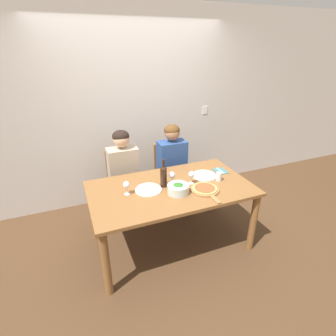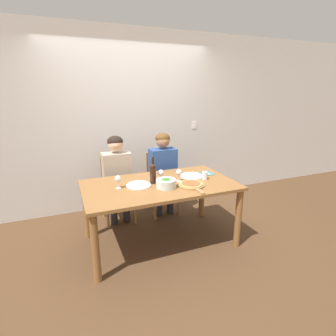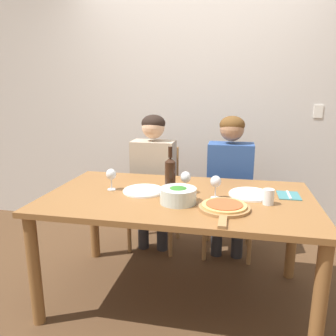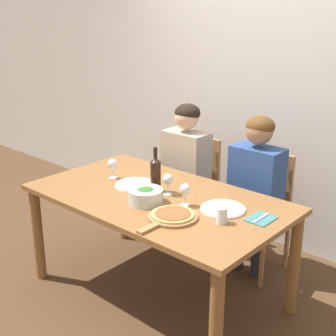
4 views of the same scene
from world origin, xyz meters
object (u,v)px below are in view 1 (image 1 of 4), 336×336
object	(u,v)px
water_tumbler	(219,177)
wine_bottle	(164,176)
dinner_plate_left	(149,189)
pizza_on_board	(205,189)
chair_right	(169,173)
dinner_plate_right	(204,175)
person_woman	(124,168)
wine_glass_left	(126,186)
broccoli_bowl	(178,189)
person_man	(172,160)
wine_glass_centre	(172,176)
wine_glass_right	(192,175)
fork_on_napkin	(220,171)
chair_left	(123,181)

from	to	relation	value
water_tumbler	wine_bottle	bearing A→B (deg)	170.25
dinner_plate_left	pizza_on_board	distance (m)	0.60
chair_right	dinner_plate_right	distance (m)	0.79
person_woman	wine_glass_left	xyz separation A→B (m)	(-0.13, -0.69, 0.12)
dinner_plate_right	dinner_plate_left	bearing A→B (deg)	-174.47
wine_bottle	broccoli_bowl	size ratio (longest dim) A/B	1.40
chair_right	person_man	xyz separation A→B (m)	(0.00, -0.11, 0.25)
dinner_plate_right	wine_glass_left	distance (m)	0.96
person_man	wine_glass_centre	world-z (taller)	person_man
pizza_on_board	dinner_plate_left	bearing A→B (deg)	157.06
pizza_on_board	wine_glass_right	size ratio (longest dim) A/B	2.93
pizza_on_board	wine_glass_centre	size ratio (longest dim) A/B	2.93
chair_right	pizza_on_board	xyz separation A→B (m)	(-0.01, -1.04, 0.28)
person_man	fork_on_napkin	distance (m)	0.70
person_man	dinner_plate_right	xyz separation A→B (m)	(0.15, -0.62, 0.03)
person_man	wine_bottle	bearing A→B (deg)	-120.12
wine_bottle	water_tumbler	world-z (taller)	wine_bottle
dinner_plate_right	wine_glass_right	xyz separation A→B (m)	(-0.23, -0.10, 0.10)
wine_glass_left	dinner_plate_right	bearing A→B (deg)	4.08
dinner_plate_left	pizza_on_board	world-z (taller)	pizza_on_board
chair_right	wine_glass_centre	bearing A→B (deg)	-110.29
dinner_plate_left	wine_glass_centre	bearing A→B (deg)	6.53
water_tumbler	chair_left	bearing A→B (deg)	136.16
wine_glass_centre	wine_glass_right	bearing A→B (deg)	-18.26
person_man	wine_glass_centre	distance (m)	0.73
chair_left	person_woman	xyz separation A→B (m)	(-0.00, -0.11, 0.25)
wine_bottle	broccoli_bowl	xyz separation A→B (m)	(0.09, -0.19, -0.08)
wine_glass_centre	fork_on_napkin	bearing A→B (deg)	6.63
pizza_on_board	water_tumbler	size ratio (longest dim) A/B	4.56
chair_left	water_tumbler	size ratio (longest dim) A/B	9.49
broccoli_bowl	wine_glass_centre	bearing A→B (deg)	85.70
dinner_plate_left	dinner_plate_right	world-z (taller)	same
dinner_plate_right	wine_glass_right	distance (m)	0.27
broccoli_bowl	water_tumbler	world-z (taller)	broccoli_bowl
wine_glass_right	water_tumbler	bearing A→B (deg)	-9.01
person_man	fork_on_napkin	world-z (taller)	person_man
broccoli_bowl	fork_on_napkin	size ratio (longest dim) A/B	1.27
chair_left	wine_glass_right	xyz separation A→B (m)	(0.60, -0.84, 0.37)
person_woman	wine_glass_right	world-z (taller)	person_woman
chair_right	fork_on_napkin	distance (m)	0.84
chair_left	dinner_plate_left	size ratio (longest dim) A/B	3.25
chair_right	wine_glass_left	xyz separation A→B (m)	(-0.80, -0.80, 0.37)
chair_left	chair_right	world-z (taller)	same
person_woman	person_man	bearing A→B (deg)	0.00
chair_right	wine_bottle	distance (m)	0.95
person_man	wine_glass_right	xyz separation A→B (m)	(-0.08, -0.73, 0.12)
water_tumbler	fork_on_napkin	distance (m)	0.25
chair_right	pizza_on_board	bearing A→B (deg)	-90.77
person_woman	broccoli_bowl	distance (m)	0.94
broccoli_bowl	fork_on_napkin	distance (m)	0.75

